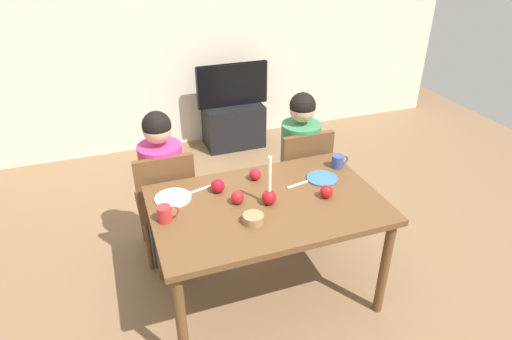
# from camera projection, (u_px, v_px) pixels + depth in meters

# --- Properties ---
(ground_plane) EXTENTS (7.68, 7.68, 0.00)m
(ground_plane) POSITION_uv_depth(u_px,v_px,m) (266.00, 292.00, 3.06)
(ground_plane) COLOR brown
(back_wall) EXTENTS (6.40, 0.10, 2.60)m
(back_wall) POSITION_uv_depth(u_px,v_px,m) (177.00, 26.00, 4.55)
(back_wall) COLOR beige
(back_wall) RESTS_ON ground
(dining_table) EXTENTS (1.40, 0.90, 0.75)m
(dining_table) POSITION_uv_depth(u_px,v_px,m) (267.00, 213.00, 2.73)
(dining_table) COLOR brown
(dining_table) RESTS_ON ground
(chair_left) EXTENTS (0.40, 0.40, 0.90)m
(chair_left) POSITION_uv_depth(u_px,v_px,m) (166.00, 200.00, 3.15)
(chair_left) COLOR brown
(chair_left) RESTS_ON ground
(chair_right) EXTENTS (0.40, 0.40, 0.90)m
(chair_right) POSITION_uv_depth(u_px,v_px,m) (301.00, 175.00, 3.46)
(chair_right) COLOR brown
(chair_right) RESTS_ON ground
(person_left_child) EXTENTS (0.30, 0.30, 1.17)m
(person_left_child) POSITION_uv_depth(u_px,v_px,m) (164.00, 191.00, 3.14)
(person_left_child) COLOR #33384C
(person_left_child) RESTS_ON ground
(person_right_child) EXTENTS (0.30, 0.30, 1.17)m
(person_right_child) POSITION_uv_depth(u_px,v_px,m) (299.00, 166.00, 3.46)
(person_right_child) COLOR #33384C
(person_right_child) RESTS_ON ground
(tv_stand) EXTENTS (0.64, 0.40, 0.48)m
(tv_stand) POSITION_uv_depth(u_px,v_px,m) (234.00, 125.00, 4.97)
(tv_stand) COLOR black
(tv_stand) RESTS_ON ground
(tv) EXTENTS (0.79, 0.05, 0.46)m
(tv) POSITION_uv_depth(u_px,v_px,m) (232.00, 85.00, 4.74)
(tv) COLOR black
(tv) RESTS_ON tv_stand
(candle_centerpiece) EXTENTS (0.09, 0.09, 0.32)m
(candle_centerpiece) POSITION_uv_depth(u_px,v_px,m) (269.00, 194.00, 2.64)
(candle_centerpiece) COLOR red
(candle_centerpiece) RESTS_ON dining_table
(plate_left) EXTENTS (0.22, 0.22, 0.01)m
(plate_left) POSITION_uv_depth(u_px,v_px,m) (173.00, 198.00, 2.72)
(plate_left) COLOR white
(plate_left) RESTS_ON dining_table
(plate_right) EXTENTS (0.21, 0.21, 0.01)m
(plate_right) POSITION_uv_depth(u_px,v_px,m) (322.00, 178.00, 2.93)
(plate_right) COLOR teal
(plate_right) RESTS_ON dining_table
(mug_left) EXTENTS (0.13, 0.08, 0.10)m
(mug_left) POSITION_uv_depth(u_px,v_px,m) (165.00, 214.00, 2.50)
(mug_left) COLOR #B72D2D
(mug_left) RESTS_ON dining_table
(mug_right) EXTENTS (0.13, 0.08, 0.09)m
(mug_right) POSITION_uv_depth(u_px,v_px,m) (338.00, 161.00, 3.05)
(mug_right) COLOR #33477F
(mug_right) RESTS_ON dining_table
(fork_left) EXTENTS (0.18, 0.06, 0.01)m
(fork_left) POSITION_uv_depth(u_px,v_px,m) (199.00, 190.00, 2.80)
(fork_left) COLOR silver
(fork_left) RESTS_ON dining_table
(fork_right) EXTENTS (0.18, 0.05, 0.01)m
(fork_right) POSITION_uv_depth(u_px,v_px,m) (299.00, 184.00, 2.87)
(fork_right) COLOR silver
(fork_right) RESTS_ON dining_table
(bowl_walnuts) EXTENTS (0.12, 0.12, 0.05)m
(bowl_walnuts) POSITION_uv_depth(u_px,v_px,m) (253.00, 219.00, 2.50)
(bowl_walnuts) COLOR #99754C
(bowl_walnuts) RESTS_ON dining_table
(apple_near_candle) EXTENTS (0.08, 0.08, 0.08)m
(apple_near_candle) POSITION_uv_depth(u_px,v_px,m) (327.00, 192.00, 2.72)
(apple_near_candle) COLOR red
(apple_near_candle) RESTS_ON dining_table
(apple_by_left_plate) EXTENTS (0.08, 0.08, 0.08)m
(apple_by_left_plate) POSITION_uv_depth(u_px,v_px,m) (255.00, 174.00, 2.91)
(apple_by_left_plate) COLOR #B11A23
(apple_by_left_plate) RESTS_ON dining_table
(apple_by_right_mug) EXTENTS (0.08, 0.08, 0.08)m
(apple_by_right_mug) POSITION_uv_depth(u_px,v_px,m) (238.00, 197.00, 2.66)
(apple_by_right_mug) COLOR red
(apple_by_right_mug) RESTS_ON dining_table
(apple_far_edge) EXTENTS (0.09, 0.09, 0.09)m
(apple_far_edge) POSITION_uv_depth(u_px,v_px,m) (218.00, 186.00, 2.77)
(apple_far_edge) COLOR #B61122
(apple_far_edge) RESTS_ON dining_table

